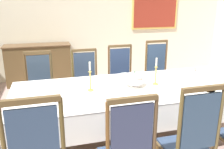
{
  "coord_description": "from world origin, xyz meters",
  "views": [
    {
      "loc": [
        -0.91,
        -2.83,
        1.8
      ],
      "look_at": [
        -0.13,
        -0.07,
        0.94
      ],
      "focal_mm": 38.49,
      "sensor_mm": 36.0,
      "label": 1
    }
  ],
  "objects_px": {
    "chair_north_a": "(40,87)",
    "framed_painting": "(155,6)",
    "candlestick_east": "(156,74)",
    "sideboard": "(39,64)",
    "chair_north_d": "(158,75)",
    "bowl_near_right": "(125,75)",
    "bowl_near_left": "(209,92)",
    "spoon_secondary": "(131,75)",
    "dining_table": "(124,93)",
    "candlestick_west": "(90,79)",
    "chair_north_b": "(86,83)",
    "chair_south_c": "(189,141)",
    "spoon_primary": "(215,91)",
    "chair_north_c": "(122,79)",
    "soup_tureen": "(134,79)"
  },
  "relations": [
    {
      "from": "chair_north_c",
      "to": "spoon_primary",
      "type": "xyz_separation_m",
      "value": [
        0.7,
        -1.43,
        0.22
      ]
    },
    {
      "from": "chair_south_c",
      "to": "soup_tureen",
      "type": "relative_size",
      "value": 4.64
    },
    {
      "from": "candlestick_east",
      "to": "chair_north_d",
      "type": "bearing_deg",
      "value": 61.29
    },
    {
      "from": "framed_painting",
      "to": "sideboard",
      "type": "bearing_deg",
      "value": -175.06
    },
    {
      "from": "soup_tureen",
      "to": "framed_painting",
      "type": "relative_size",
      "value": 0.2
    },
    {
      "from": "bowl_near_left",
      "to": "bowl_near_right",
      "type": "xyz_separation_m",
      "value": [
        -0.72,
        0.91,
        0.0
      ]
    },
    {
      "from": "chair_north_d",
      "to": "candlestick_west",
      "type": "height_order",
      "value": "chair_north_d"
    },
    {
      "from": "chair_north_c",
      "to": "framed_painting",
      "type": "height_order",
      "value": "framed_painting"
    },
    {
      "from": "spoon_secondary",
      "to": "chair_north_a",
      "type": "bearing_deg",
      "value": 162.1
    },
    {
      "from": "candlestick_west",
      "to": "soup_tureen",
      "type": "bearing_deg",
      "value": 0.0
    },
    {
      "from": "chair_north_a",
      "to": "chair_south_c",
      "type": "bearing_deg",
      "value": 123.67
    },
    {
      "from": "spoon_primary",
      "to": "spoon_secondary",
      "type": "bearing_deg",
      "value": 135.34
    },
    {
      "from": "bowl_near_left",
      "to": "spoon_secondary",
      "type": "height_order",
      "value": "bowl_near_left"
    },
    {
      "from": "dining_table",
      "to": "spoon_primary",
      "type": "relative_size",
      "value": 15.2
    },
    {
      "from": "chair_north_c",
      "to": "candlestick_west",
      "type": "relative_size",
      "value": 3.14
    },
    {
      "from": "chair_north_c",
      "to": "sideboard",
      "type": "distance_m",
      "value": 2.33
    },
    {
      "from": "chair_south_c",
      "to": "sideboard",
      "type": "height_order",
      "value": "chair_south_c"
    },
    {
      "from": "chair_north_b",
      "to": "candlestick_west",
      "type": "xyz_separation_m",
      "value": [
        -0.11,
        -1.0,
        0.37
      ]
    },
    {
      "from": "chair_south_c",
      "to": "spoon_secondary",
      "type": "relative_size",
      "value": 6.49
    },
    {
      "from": "candlestick_east",
      "to": "bowl_near_right",
      "type": "distance_m",
      "value": 0.53
    },
    {
      "from": "chair_south_c",
      "to": "sideboard",
      "type": "distance_m",
      "value": 4.11
    },
    {
      "from": "chair_south_c",
      "to": "sideboard",
      "type": "xyz_separation_m",
      "value": [
        -1.37,
        3.87,
        -0.12
      ]
    },
    {
      "from": "spoon_secondary",
      "to": "chair_north_b",
      "type": "bearing_deg",
      "value": 142.09
    },
    {
      "from": "sideboard",
      "to": "chair_north_b",
      "type": "bearing_deg",
      "value": 112.15
    },
    {
      "from": "candlestick_east",
      "to": "framed_painting",
      "type": "height_order",
      "value": "framed_painting"
    },
    {
      "from": "chair_north_b",
      "to": "sideboard",
      "type": "distance_m",
      "value": 2.03
    },
    {
      "from": "sideboard",
      "to": "framed_painting",
      "type": "distance_m",
      "value": 3.2
    },
    {
      "from": "chair_north_a",
      "to": "framed_painting",
      "type": "distance_m",
      "value": 3.77
    },
    {
      "from": "candlestick_west",
      "to": "spoon_primary",
      "type": "relative_size",
      "value": 2.01
    },
    {
      "from": "chair_north_b",
      "to": "sideboard",
      "type": "height_order",
      "value": "chair_north_b"
    },
    {
      "from": "chair_north_d",
      "to": "spoon_primary",
      "type": "bearing_deg",
      "value": 90.9
    },
    {
      "from": "chair_north_b",
      "to": "chair_north_d",
      "type": "relative_size",
      "value": 0.93
    },
    {
      "from": "chair_north_c",
      "to": "spoon_primary",
      "type": "relative_size",
      "value": 6.32
    },
    {
      "from": "chair_south_c",
      "to": "bowl_near_left",
      "type": "bearing_deg",
      "value": 42.36
    },
    {
      "from": "chair_north_d",
      "to": "chair_north_a",
      "type": "bearing_deg",
      "value": 0.15
    },
    {
      "from": "chair_north_a",
      "to": "chair_north_b",
      "type": "distance_m",
      "value": 0.72
    },
    {
      "from": "bowl_near_left",
      "to": "soup_tureen",
      "type": "bearing_deg",
      "value": 148.49
    },
    {
      "from": "bowl_near_right",
      "to": "chair_north_c",
      "type": "bearing_deg",
      "value": 76.16
    },
    {
      "from": "chair_north_c",
      "to": "framed_painting",
      "type": "bearing_deg",
      "value": -126.34
    },
    {
      "from": "dining_table",
      "to": "chair_north_a",
      "type": "distance_m",
      "value": 1.44
    },
    {
      "from": "chair_south_c",
      "to": "bowl_near_right",
      "type": "xyz_separation_m",
      "value": [
        -0.14,
        1.45,
        0.23
      ]
    },
    {
      "from": "framed_painting",
      "to": "spoon_secondary",
      "type": "bearing_deg",
      "value": -120.98
    },
    {
      "from": "candlestick_east",
      "to": "sideboard",
      "type": "bearing_deg",
      "value": 117.56
    },
    {
      "from": "dining_table",
      "to": "candlestick_west",
      "type": "xyz_separation_m",
      "value": [
        -0.42,
        0.0,
        0.22
      ]
    },
    {
      "from": "chair_north_c",
      "to": "candlestick_east",
      "type": "bearing_deg",
      "value": 97.15
    },
    {
      "from": "spoon_secondary",
      "to": "sideboard",
      "type": "distance_m",
      "value": 2.77
    },
    {
      "from": "candlestick_west",
      "to": "sideboard",
      "type": "height_order",
      "value": "candlestick_west"
    },
    {
      "from": "spoon_primary",
      "to": "sideboard",
      "type": "relative_size",
      "value": 0.12
    },
    {
      "from": "bowl_near_right",
      "to": "spoon_secondary",
      "type": "xyz_separation_m",
      "value": [
        0.11,
        0.03,
        -0.02
      ]
    },
    {
      "from": "chair_north_d",
      "to": "bowl_near_right",
      "type": "bearing_deg",
      "value": 34.39
    }
  ]
}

